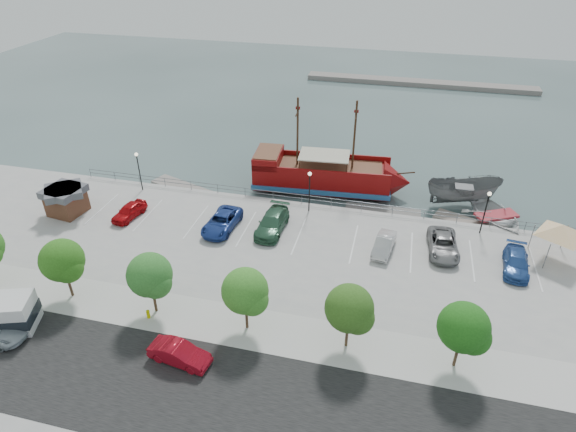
# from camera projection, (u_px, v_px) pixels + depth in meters

# --- Properties ---
(ground) EXTENTS (160.00, 160.00, 0.00)m
(ground) POSITION_uv_depth(u_px,v_px,m) (294.00, 258.00, 42.48)
(ground) COLOR #384847
(street) EXTENTS (100.00, 8.00, 0.04)m
(street) POSITION_uv_depth(u_px,v_px,m) (232.00, 401.00, 28.78)
(street) COLOR black
(street) RESTS_ON land_slab
(sidewalk) EXTENTS (100.00, 4.00, 0.05)m
(sidewalk) POSITION_uv_depth(u_px,v_px,m) (261.00, 330.00, 33.72)
(sidewalk) COLOR #BAB9B7
(sidewalk) RESTS_ON land_slab
(seawall_railing) EXTENTS (50.00, 0.06, 1.00)m
(seawall_railing) POSITION_uv_depth(u_px,v_px,m) (312.00, 200.00, 48.09)
(seawall_railing) COLOR #575D63
(seawall_railing) RESTS_ON land_slab
(far_shore) EXTENTS (40.00, 3.00, 0.80)m
(far_shore) POSITION_uv_depth(u_px,v_px,m) (419.00, 83.00, 85.49)
(far_shore) COLOR gray
(far_shore) RESTS_ON ground
(pirate_ship) EXTENTS (17.21, 5.93, 10.75)m
(pirate_ship) POSITION_uv_depth(u_px,v_px,m) (333.00, 176.00, 51.81)
(pirate_ship) COLOR maroon
(pirate_ship) RESTS_ON ground
(patrol_boat) EXTENTS (8.00, 4.51, 2.92)m
(patrol_boat) POSITION_uv_depth(u_px,v_px,m) (463.00, 193.00, 49.36)
(patrol_boat) COLOR slate
(patrol_boat) RESTS_ON ground
(speedboat) EXTENTS (7.36, 8.17, 1.39)m
(speedboat) POSITION_uv_depth(u_px,v_px,m) (496.00, 219.00, 46.66)
(speedboat) COLOR silver
(speedboat) RESTS_ON ground
(dock_west) EXTENTS (7.70, 4.52, 0.42)m
(dock_west) POSITION_uv_depth(u_px,v_px,m) (182.00, 188.00, 52.96)
(dock_west) COLOR gray
(dock_west) RESTS_ON ground
(dock_mid) EXTENTS (7.56, 2.32, 0.43)m
(dock_mid) POSITION_uv_depth(u_px,v_px,m) (383.00, 213.00, 48.50)
(dock_mid) COLOR slate
(dock_mid) RESTS_ON ground
(dock_east) EXTENTS (6.86, 4.20, 0.38)m
(dock_east) POSITION_uv_depth(u_px,v_px,m) (469.00, 224.00, 46.82)
(dock_east) COLOR gray
(dock_east) RESTS_ON ground
(shed) EXTENTS (3.71, 3.71, 2.71)m
(shed) POSITION_uv_depth(u_px,v_px,m) (66.00, 200.00, 46.30)
(shed) COLOR #573220
(shed) RESTS_ON land_slab
(canopy_tent) EXTENTS (5.56, 5.56, 3.83)m
(canopy_tent) POSITION_uv_depth(u_px,v_px,m) (564.00, 225.00, 39.10)
(canopy_tent) COLOR slate
(canopy_tent) RESTS_ON land_slab
(street_sedan) EXTENTS (4.32, 2.02, 1.37)m
(street_sedan) POSITION_uv_depth(u_px,v_px,m) (179.00, 354.00, 31.02)
(street_sedan) COLOR maroon
(street_sedan) RESTS_ON street
(fire_hydrant) EXTENTS (0.26, 0.26, 0.76)m
(fire_hydrant) POSITION_uv_depth(u_px,v_px,m) (148.00, 314.00, 34.51)
(fire_hydrant) COLOR #C0BD00
(fire_hydrant) RESTS_ON sidewalk
(lamp_post_left) EXTENTS (0.36, 0.36, 4.28)m
(lamp_post_left) POSITION_uv_depth(u_px,v_px,m) (138.00, 165.00, 49.40)
(lamp_post_left) COLOR black
(lamp_post_left) RESTS_ON land_slab
(lamp_post_mid) EXTENTS (0.36, 0.36, 4.28)m
(lamp_post_mid) POSITION_uv_depth(u_px,v_px,m) (310.00, 185.00, 45.74)
(lamp_post_mid) COLOR black
(lamp_post_mid) RESTS_ON land_slab
(lamp_post_right) EXTENTS (0.36, 0.36, 4.28)m
(lamp_post_right) POSITION_uv_depth(u_px,v_px,m) (487.00, 205.00, 42.49)
(lamp_post_right) COLOR black
(lamp_post_right) RESTS_ON land_slab
(tree_b) EXTENTS (3.30, 3.20, 5.00)m
(tree_b) POSITION_uv_depth(u_px,v_px,m) (63.00, 262.00, 34.93)
(tree_b) COLOR #473321
(tree_b) RESTS_ON sidewalk
(tree_c) EXTENTS (3.30, 3.20, 5.00)m
(tree_c) POSITION_uv_depth(u_px,v_px,m) (151.00, 277.00, 33.51)
(tree_c) COLOR #473321
(tree_c) RESTS_ON sidewalk
(tree_d) EXTENTS (3.30, 3.20, 5.00)m
(tree_d) POSITION_uv_depth(u_px,v_px,m) (247.00, 293.00, 32.09)
(tree_d) COLOR #473321
(tree_d) RESTS_ON sidewalk
(tree_e) EXTENTS (3.30, 3.20, 5.00)m
(tree_e) POSITION_uv_depth(u_px,v_px,m) (351.00, 310.00, 30.66)
(tree_e) COLOR #473321
(tree_e) RESTS_ON sidewalk
(tree_f) EXTENTS (3.30, 3.20, 5.00)m
(tree_f) POSITION_uv_depth(u_px,v_px,m) (466.00, 330.00, 29.24)
(tree_f) COLOR #473321
(tree_f) RESTS_ON sidewalk
(parked_car_a) EXTENTS (2.27, 4.19, 1.35)m
(parked_car_a) POSITION_uv_depth(u_px,v_px,m) (129.00, 211.00, 45.99)
(parked_car_a) COLOR #B0090E
(parked_car_a) RESTS_ON land_slab
(parked_car_c) EXTENTS (2.76, 5.44, 1.47)m
(parked_car_c) POSITION_uv_depth(u_px,v_px,m) (222.00, 222.00, 44.27)
(parked_car_c) COLOR navy
(parked_car_c) RESTS_ON land_slab
(parked_car_d) EXTENTS (2.40, 5.58, 1.60)m
(parked_car_d) POSITION_uv_depth(u_px,v_px,m) (272.00, 223.00, 44.03)
(parked_car_d) COLOR #2F5D42
(parked_car_d) RESTS_ON land_slab
(parked_car_f) EXTENTS (2.00, 4.27, 1.35)m
(parked_car_f) POSITION_uv_depth(u_px,v_px,m) (384.00, 244.00, 41.34)
(parked_car_f) COLOR beige
(parked_car_f) RESTS_ON land_slab
(parked_car_g) EXTENTS (2.75, 5.38, 1.45)m
(parked_car_g) POSITION_uv_depth(u_px,v_px,m) (443.00, 245.00, 41.22)
(parked_car_g) COLOR gray
(parked_car_g) RESTS_ON land_slab
(parked_car_h) EXTENTS (2.41, 4.92, 1.38)m
(parked_car_h) POSITION_uv_depth(u_px,v_px,m) (516.00, 262.00, 39.16)
(parked_car_h) COLOR #294F95
(parked_car_h) RESTS_ON land_slab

